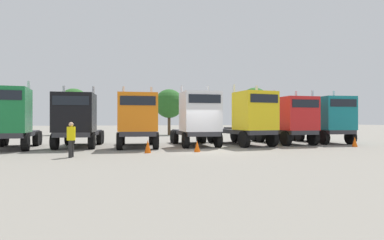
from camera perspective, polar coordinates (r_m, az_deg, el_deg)
name	(u,v)px	position (r m, az deg, el deg)	size (l,w,h in m)	color
ground	(207,151)	(18.21, 2.72, -5.76)	(200.00, 200.00, 0.00)	gray
semi_truck_green	(9,118)	(21.80, -30.84, 0.32)	(3.06, 6.34, 4.35)	#333338
semi_truck_black	(77,120)	(21.53, -20.56, -0.04)	(2.91, 6.20, 4.12)	#333338
semi_truck_orange	(138,120)	(20.47, -10.06, 0.09)	(2.82, 6.20, 4.11)	#333338
semi_truck_white	(198,118)	(21.28, 1.07, 0.29)	(2.62, 6.37, 4.30)	#333338
semi_truck_yellow	(249,119)	(22.12, 10.53, 0.25)	(3.38, 6.69, 4.36)	#333338
semi_truck_red	(290,120)	(24.19, 17.78, 0.00)	(2.66, 6.26, 4.10)	#333338
semi_truck_teal	(329,119)	(26.42, 24.03, 0.09)	(2.91, 6.00, 4.21)	#333338
visitor_in_hivis	(71,137)	(16.05, -21.52, -2.95)	(0.46, 0.46, 1.72)	#252525
traffic_cone_near	(197,146)	(17.63, 0.96, -4.90)	(0.36, 0.36, 0.64)	#F2590C
traffic_cone_mid	(148,146)	(17.21, -8.21, -4.86)	(0.36, 0.36, 0.73)	#F2590C
traffic_cone_far	(355,142)	(23.79, 27.96, -3.58)	(0.36, 0.36, 0.70)	#F2590C
oak_far_left	(74,103)	(42.10, -21.08, 2.90)	(3.78, 3.78, 5.91)	#4C3823
oak_far_centre	(169,104)	(38.73, -4.27, 3.03)	(3.63, 3.63, 5.75)	#4C3823
oak_far_right	(255,102)	(43.47, 11.54, 3.37)	(3.83, 3.83, 6.37)	#4C3823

